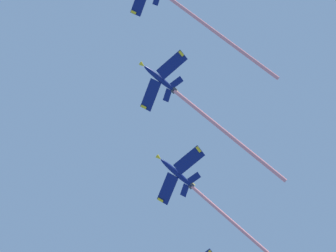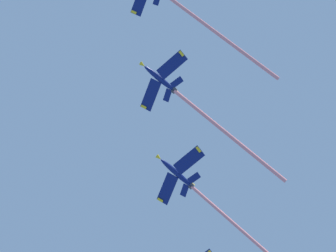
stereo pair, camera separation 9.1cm
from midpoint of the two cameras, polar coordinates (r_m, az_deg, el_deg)
jet_lead at (r=126.62m, az=1.37°, el=15.69°), size 46.42×23.39×26.45m
jet_second at (r=120.65m, az=2.82°, el=3.05°), size 45.03×22.64×24.74m
jet_third at (r=121.77m, az=5.16°, el=-9.67°), size 48.60×23.52×26.53m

